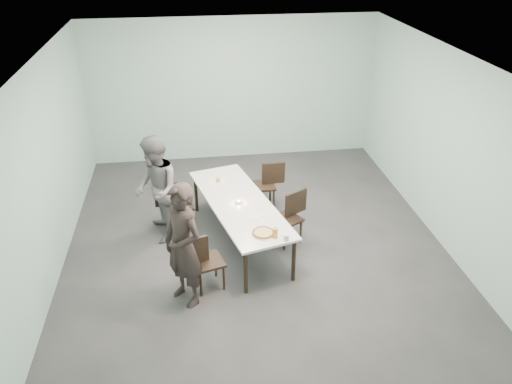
{
  "coord_description": "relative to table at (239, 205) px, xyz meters",
  "views": [
    {
      "loc": [
        -0.93,
        -6.63,
        4.67
      ],
      "look_at": [
        0.0,
        -0.04,
        1.0
      ],
      "focal_mm": 35.0,
      "sensor_mm": 36.0,
      "label": 1
    }
  ],
  "objects": [
    {
      "name": "side_plate",
      "position": [
        0.18,
        -0.49,
        0.06
      ],
      "size": [
        0.18,
        0.18,
        0.01
      ],
      "primitive_type": "cylinder",
      "color": "white",
      "rests_on": "table"
    },
    {
      "name": "chair_near_left",
      "position": [
        -0.65,
        -1.08,
        -0.19
      ],
      "size": [
        0.65,
        0.52,
        0.87
      ],
      "rotation": [
        0.0,
        0.0,
        0.27
      ],
      "color": "black",
      "rests_on": "ground"
    },
    {
      "name": "chair_far_right",
      "position": [
        0.62,
        1.08,
        -0.19
      ],
      "size": [
        0.62,
        0.43,
        0.87
      ],
      "rotation": [
        0.0,
        0.0,
        3.17
      ],
      "color": "black",
      "rests_on": "ground"
    },
    {
      "name": "beer_glass",
      "position": [
        0.39,
        -1.06,
        0.13
      ],
      "size": [
        0.08,
        0.08,
        0.15
      ],
      "primitive_type": "cylinder",
      "color": "#BC8429",
      "rests_on": "table"
    },
    {
      "name": "water_tumbler",
      "position": [
        0.53,
        -1.15,
        0.1
      ],
      "size": [
        0.08,
        0.08,
        0.09
      ],
      "primitive_type": "cylinder",
      "color": "silver",
      "rests_on": "table"
    },
    {
      "name": "chair_near_right",
      "position": [
        0.81,
        -0.06,
        -0.19
      ],
      "size": [
        0.65,
        0.57,
        0.87
      ],
      "rotation": [
        0.0,
        0.0,
        3.64
      ],
      "color": "black",
      "rests_on": "ground"
    },
    {
      "name": "room_shell",
      "position": [
        0.24,
        -0.13,
        1.33
      ],
      "size": [
        6.02,
        7.02,
        3.01
      ],
      "color": "#9DC6C2",
      "rests_on": "ground"
    },
    {
      "name": "diner_near",
      "position": [
        -0.88,
        -1.3,
        0.2
      ],
      "size": [
        0.74,
        0.78,
        1.79
      ],
      "primitive_type": "imported",
      "rotation": [
        0.0,
        0.0,
        -0.9
      ],
      "color": "black",
      "rests_on": "ground"
    },
    {
      "name": "tealight",
      "position": [
        -0.01,
        -0.04,
        0.08
      ],
      "size": [
        0.06,
        0.06,
        0.05
      ],
      "color": "silver",
      "rests_on": "table"
    },
    {
      "name": "menu",
      "position": [
        -0.29,
        0.71,
        0.06
      ],
      "size": [
        0.35,
        0.29,
        0.01
      ],
      "primitive_type": "cube",
      "rotation": [
        0.0,
        0.0,
        0.25
      ],
      "color": "silver",
      "rests_on": "table"
    },
    {
      "name": "diner_far",
      "position": [
        -1.29,
        0.34,
        0.19
      ],
      "size": [
        0.79,
        0.95,
        1.77
      ],
      "primitive_type": "imported",
      "rotation": [
        0.0,
        0.0,
        -1.41
      ],
      "color": "slate",
      "rests_on": "ground"
    },
    {
      "name": "amber_tumbler",
      "position": [
        -0.28,
        0.72,
        0.1
      ],
      "size": [
        0.07,
        0.07,
        0.08
      ],
      "primitive_type": "cylinder",
      "color": "#BC8429",
      "rests_on": "table"
    },
    {
      "name": "ground",
      "position": [
        0.24,
        -0.13,
        -0.69
      ],
      "size": [
        7.0,
        7.0,
        0.0
      ],
      "primitive_type": "plane",
      "color": "#333335",
      "rests_on": "ground"
    },
    {
      "name": "pizza",
      "position": [
        0.24,
        -0.94,
        0.08
      ],
      "size": [
        0.34,
        0.34,
        0.04
      ],
      "color": "white",
      "rests_on": "table"
    },
    {
      "name": "chair_far_left",
      "position": [
        -1.03,
        0.56,
        -0.19
      ],
      "size": [
        0.64,
        0.48,
        0.87
      ],
      "rotation": [
        0.0,
        0.0,
        0.16
      ],
      "color": "black",
      "rests_on": "ground"
    },
    {
      "name": "table",
      "position": [
        0.0,
        0.0,
        0.0
      ],
      "size": [
        1.52,
        2.74,
        0.75
      ],
      "rotation": [
        0.0,
        0.0,
        0.25
      ],
      "color": "white",
      "rests_on": "ground"
    }
  ]
}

